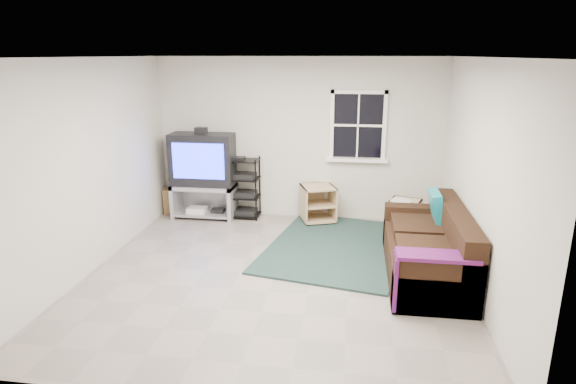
# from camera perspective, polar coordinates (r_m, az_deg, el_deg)

# --- Properties ---
(room) EXTENTS (4.60, 4.62, 4.60)m
(room) POSITION_cam_1_polar(r_m,az_deg,el_deg) (7.72, 8.27, 7.26)
(room) COLOR gray
(room) RESTS_ON ground
(tv_unit) EXTENTS (1.03, 0.51, 1.51)m
(tv_unit) POSITION_cam_1_polar(r_m,az_deg,el_deg) (7.99, -10.03, 2.74)
(tv_unit) COLOR #9B9BA3
(tv_unit) RESTS_ON ground
(av_rack) EXTENTS (0.51, 0.37, 1.02)m
(av_rack) POSITION_cam_1_polar(r_m,az_deg,el_deg) (7.98, -5.23, 0.05)
(av_rack) COLOR black
(av_rack) RESTS_ON ground
(side_table_left) EXTENTS (0.65, 0.65, 0.60)m
(side_table_left) POSITION_cam_1_polar(r_m,az_deg,el_deg) (7.80, 3.48, -1.22)
(side_table_left) COLOR tan
(side_table_left) RESTS_ON ground
(side_table_right) EXTENTS (0.56, 0.56, 0.51)m
(side_table_right) POSITION_cam_1_polar(r_m,az_deg,el_deg) (7.59, 13.64, -2.43)
(side_table_right) COLOR tan
(side_table_right) RESTS_ON ground
(sofa) EXTENTS (0.90, 2.04, 0.93)m
(sofa) POSITION_cam_1_polar(r_m,az_deg,el_deg) (6.13, 16.40, -6.71)
(sofa) COLOR black
(sofa) RESTS_ON ground
(shag_rug) EXTENTS (2.23, 2.76, 0.03)m
(shag_rug) POSITION_cam_1_polar(r_m,az_deg,el_deg) (6.87, 5.70, -6.44)
(shag_rug) COLOR black
(shag_rug) RESTS_ON ground
(paper_bag) EXTENTS (0.34, 0.28, 0.42)m
(paper_bag) POSITION_cam_1_polar(r_m,az_deg,el_deg) (8.47, -13.56, -1.02)
(paper_bag) COLOR #A07C48
(paper_bag) RESTS_ON ground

